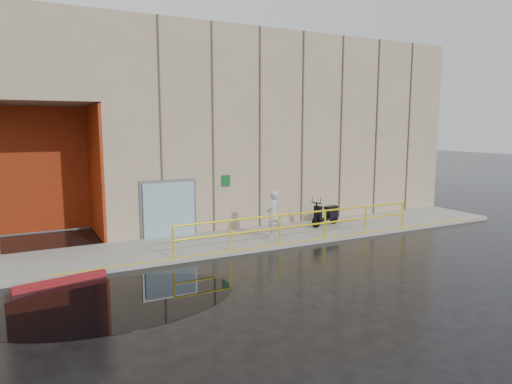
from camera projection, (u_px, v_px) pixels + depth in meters
ground at (230, 293)px, 11.56m from camera, size 120.00×120.00×0.00m
sidewalk at (278, 235)px, 17.32m from camera, size 20.00×3.00×0.15m
building at (233, 126)px, 22.93m from camera, size 20.00×10.17×8.00m
guardrail at (303, 226)px, 16.16m from camera, size 9.56×0.06×1.03m
person at (273, 215)px, 16.46m from camera, size 0.76×0.72×1.75m
scooter at (326, 208)px, 18.59m from camera, size 1.65×0.93×1.24m
red_curb at (61, 281)px, 12.16m from camera, size 2.39×0.66×0.18m
puddle at (115, 302)px, 10.98m from camera, size 5.98×3.73×0.01m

